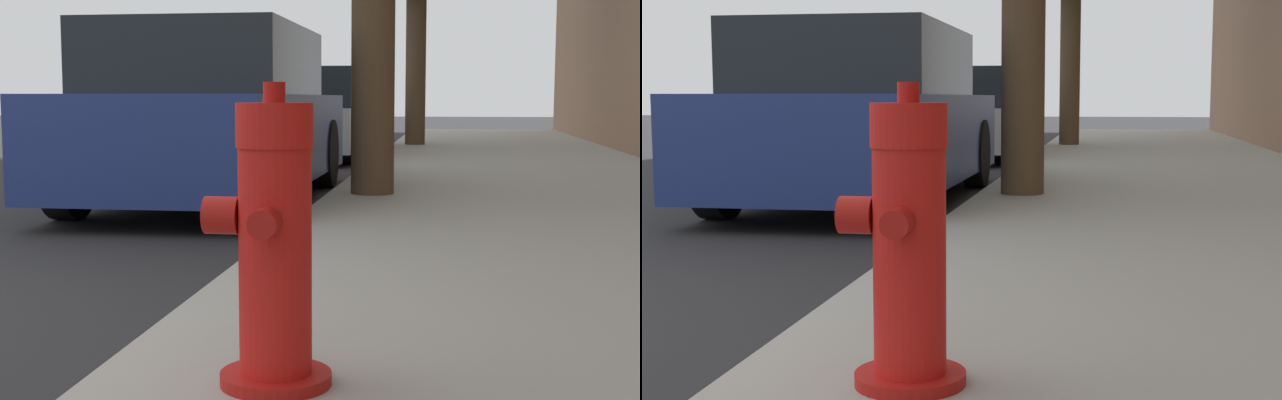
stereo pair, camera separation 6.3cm
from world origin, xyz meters
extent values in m
cylinder|color=#A91511|center=(2.43, -0.37, 0.13)|extent=(0.31, 0.31, 0.04)
cylinder|color=red|center=(2.43, -0.37, 0.46)|extent=(0.20, 0.20, 0.62)
cylinder|color=red|center=(2.43, -0.37, 0.83)|extent=(0.21, 0.21, 0.12)
cylinder|color=#A91511|center=(2.43, -0.37, 0.92)|extent=(0.06, 0.06, 0.06)
cylinder|color=#A91511|center=(2.43, -0.51, 0.58)|extent=(0.08, 0.08, 0.08)
cylinder|color=#A91511|center=(2.43, -0.23, 0.58)|extent=(0.08, 0.08, 0.08)
cylinder|color=#A91511|center=(2.28, -0.37, 0.58)|extent=(0.09, 0.10, 0.10)
cube|color=navy|center=(0.86, 4.82, 0.56)|extent=(1.70, 4.26, 0.74)
cube|color=black|center=(0.86, 4.65, 1.21)|extent=(1.57, 2.34, 0.57)
cylinder|color=black|center=(0.09, 6.14, 0.34)|extent=(0.20, 0.68, 0.68)
cylinder|color=black|center=(1.63, 6.14, 0.34)|extent=(0.20, 0.68, 0.68)
cylinder|color=black|center=(0.09, 3.50, 0.34)|extent=(0.20, 0.68, 0.68)
cylinder|color=black|center=(1.63, 3.50, 0.34)|extent=(0.20, 0.68, 0.68)
cube|color=#B7B7BC|center=(0.70, 10.59, 0.46)|extent=(1.82, 4.24, 0.58)
cube|color=black|center=(0.70, 10.42, 1.04)|extent=(1.67, 2.33, 0.57)
cylinder|color=black|center=(-0.13, 11.91, 0.32)|extent=(0.20, 0.63, 0.63)
cylinder|color=black|center=(1.53, 11.91, 0.32)|extent=(0.20, 0.63, 0.63)
cylinder|color=black|center=(-0.13, 9.28, 0.32)|extent=(0.20, 0.63, 0.63)
cylinder|color=black|center=(1.53, 9.28, 0.32)|extent=(0.20, 0.63, 0.63)
cylinder|color=brown|center=(2.25, 4.60, 1.43)|extent=(0.36, 0.36, 2.64)
cylinder|color=brown|center=(2.27, 12.50, 1.58)|extent=(0.34, 0.34, 2.93)
camera|label=1|loc=(2.90, -2.73, 0.90)|focal=50.00mm
camera|label=2|loc=(2.97, -2.72, 0.90)|focal=50.00mm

